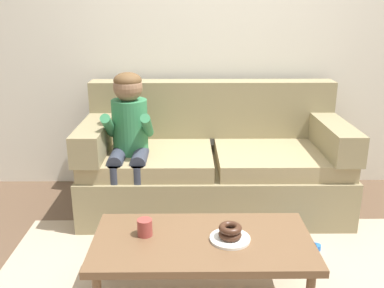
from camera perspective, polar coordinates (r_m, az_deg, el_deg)
ground at (r=2.78m, az=4.89°, el=-15.79°), size 10.00×10.00×0.00m
wall_back at (r=3.71m, az=3.43°, el=15.74°), size 8.00×0.10×2.80m
couch at (r=3.37m, az=2.87°, el=-2.78°), size 1.99×0.90×0.96m
coffee_table at (r=2.28m, az=1.43°, el=-13.47°), size 1.14×0.57×0.39m
person_child at (r=3.10m, az=-8.47°, el=1.43°), size 0.34×0.58×1.10m
plate at (r=2.25m, az=5.11°, el=-12.53°), size 0.21×0.21×0.01m
donut at (r=2.24m, az=5.13°, el=-11.98°), size 0.16×0.16×0.04m
donut_second at (r=2.22m, az=5.15°, el=-11.18°), size 0.14×0.14×0.04m
mug at (r=2.28m, az=-6.35°, el=-11.06°), size 0.08×0.08×0.09m
toy_controller at (r=2.97m, az=14.75°, el=-13.36°), size 0.23×0.09×0.05m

